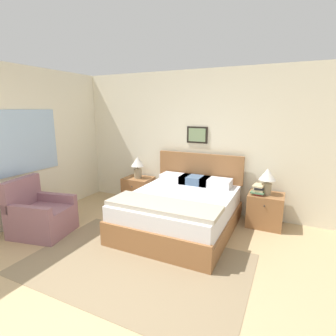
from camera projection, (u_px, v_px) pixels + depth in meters
ground_plane at (81, 308)px, 2.56m from camera, size 16.00×16.00×0.00m
wall_back at (192, 142)px, 4.97m from camera, size 7.00×0.09×2.60m
wall_left at (36, 144)px, 4.58m from camera, size 0.08×5.42×2.60m
area_rug_main at (136, 264)px, 3.29m from camera, size 2.76×1.76×0.01m
bed at (180, 210)px, 4.20m from camera, size 1.62×1.92×1.10m
armchair at (40, 216)px, 4.05m from camera, size 0.92×0.84×0.87m
nightstand_near_window at (139, 191)px, 5.35m from camera, size 0.55×0.49×0.55m
nightstand_by_door at (265, 210)px, 4.32m from camera, size 0.55×0.49×0.55m
table_lamp_near_window at (138, 165)px, 5.22m from camera, size 0.26×0.26×0.43m
table_lamp_by_door at (267, 178)px, 4.19m from camera, size 0.26×0.26×0.43m
book_thick_bottom at (258, 193)px, 4.27m from camera, size 0.17×0.23×0.03m
book_hardcover_middle at (258, 192)px, 4.26m from camera, size 0.23×0.29×0.02m
book_novel_upper at (259, 190)px, 4.25m from camera, size 0.16×0.22×0.04m
book_slim_near_top at (259, 187)px, 4.25m from camera, size 0.17×0.25×0.04m
book_paperback_top at (259, 185)px, 4.24m from camera, size 0.19×0.25×0.03m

